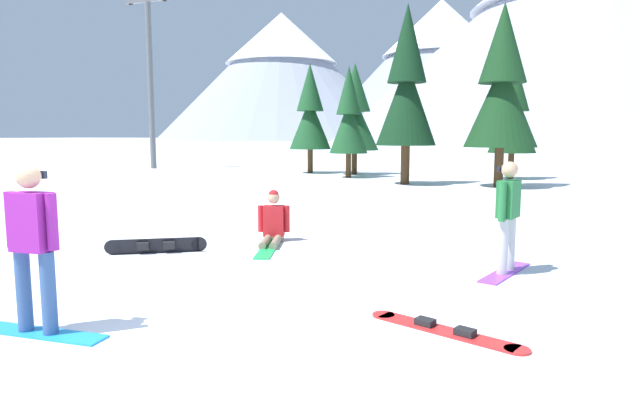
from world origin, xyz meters
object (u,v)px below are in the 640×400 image
Objects in this scene: pine_tree_slender at (513,114)px; pine_tree_twin at (349,117)px; loose_snowboard_near_left at (156,246)px; snowboarder_midground at (508,215)px; pine_tree_young at (407,87)px; snowboarder_foreground at (33,246)px; pine_tree_short at (310,114)px; loose_snowboard_near_right at (445,330)px; pine_tree_tall at (355,114)px; ski_lift_tower at (150,72)px; snowboarder_background at (273,224)px; pine_tree_broad at (502,88)px.

pine_tree_slender is 1.04× the size of pine_tree_twin.
snowboarder_midground is at bearing 7.36° from loose_snowboard_near_left.
pine_tree_young is at bearing -131.98° from pine_tree_slender.
loose_snowboard_near_left is 0.27× the size of pine_tree_slender.
snowboarder_foreground is 24.39m from pine_tree_short.
loose_snowboard_near_left is at bearing 158.77° from loose_snowboard_near_right.
pine_tree_twin is (-7.27, 19.53, 2.94)m from loose_snowboard_near_right.
pine_tree_slender reaches higher than loose_snowboard_near_right.
ski_lift_tower is at bearing 178.11° from pine_tree_tall.
pine_tree_broad reaches higher than snowboarder_background.
pine_tree_broad is 21.59m from ski_lift_tower.
loose_snowboard_near_left is 0.26× the size of pine_tree_short.
pine_tree_broad reaches higher than loose_snowboard_near_left.
snowboarder_midground reaches higher than snowboarder_background.
ski_lift_tower is (-20.88, 5.12, 2.00)m from pine_tree_broad.
pine_tree_slender is 0.54× the size of ski_lift_tower.
pine_tree_slender is at bearing 79.60° from snowboarder_foreground.
ski_lift_tower reaches higher than pine_tree_twin.
snowboarder_background is at bearing -77.55° from pine_tree_twin.
snowboarder_foreground is at bearing -70.36° from loose_snowboard_near_left.
pine_tree_short is (-6.27, 23.45, 2.32)m from snowboarder_foreground.
pine_tree_slender is at bearing 85.01° from pine_tree_broad.
pine_tree_tall is (-8.17, 18.94, 2.30)m from snowboarder_midground.
snowboarder_background is 16.47m from pine_tree_twin.
pine_tree_slender is 4.58m from pine_tree_broad.
pine_tree_short is at bearing 176.30° from pine_tree_tall.
pine_tree_slender reaches higher than snowboarder_background.
loose_snowboard_near_right is 17.50m from pine_tree_broad.
snowboarder_background is (0.21, 5.21, -0.58)m from snowboarder_foreground.
ski_lift_tower reaches higher than pine_tree_tall.
loose_snowboard_near_right is 31.12m from ski_lift_tower.
pine_tree_short is 11.24m from pine_tree_broad.
snowboarder_background is 13.76m from pine_tree_young.
pine_tree_young is (-0.14, 13.24, 3.72)m from snowboarder_background.
pine_tree_short is 1.10× the size of pine_tree_twin.
loose_snowboard_near_right is 0.24× the size of pine_tree_young.
pine_tree_tall is at bearing 127.66° from pine_tree_young.
loose_snowboard_near_right is at bearing -44.13° from snowboarder_background.
ski_lift_tower is (-17.03, 23.73, 5.01)m from snowboarder_foreground.
pine_tree_short is 0.80× the size of pine_tree_young.
pine_tree_tall is 1.08× the size of pine_tree_twin.
loose_snowboard_near_right is at bearing -100.82° from snowboarder_midground.
snowboarder_midground is 4.42m from snowboarder_background.
pine_tree_twin is at bearing -38.53° from pine_tree_short.
ski_lift_tower reaches higher than pine_tree_young.
loose_snowboard_near_left is 16.31m from pine_tree_broad.
snowboarder_foreground is 4.37m from loose_snowboard_near_right.
pine_tree_short is (-6.48, 18.25, 2.90)m from snowboarder_background.
snowboarder_foreground is 19.24m from pine_tree_broad.
pine_tree_young reaches higher than pine_tree_tall.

